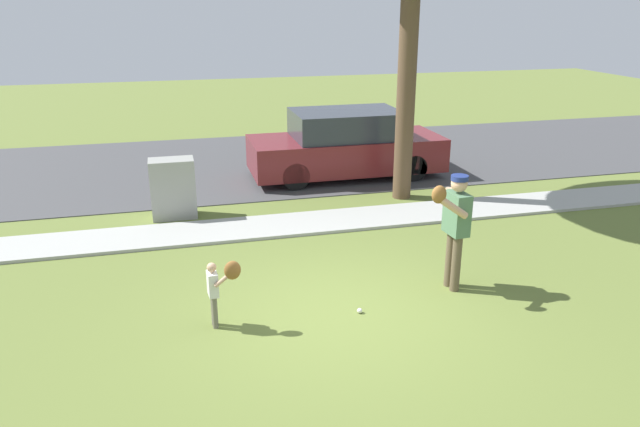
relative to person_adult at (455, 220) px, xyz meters
The scene contains 8 objects.
ground_plane 3.84m from the person_adult, 121.07° to the left, with size 48.00×48.00×0.00m, color olive.
sidewalk_strip 3.92m from the person_adult, 120.28° to the left, with size 36.00×1.20×0.06m, color #A3A39E.
road_surface 8.54m from the person_adult, 102.96° to the left, with size 36.00×6.80×0.02m, color #424244.
person_adult is the anchor object (origin of this frame).
person_child 3.53m from the person_adult, behind, with size 0.45×0.36×0.98m.
baseball 1.94m from the person_adult, 165.78° to the right, with size 0.07×0.07×0.07m, color white.
utility_cabinet 5.91m from the person_adult, 132.37° to the left, with size 0.88×0.53×1.21m, color gray.
parked_suv_maroon 6.39m from the person_adult, 87.78° to the left, with size 4.70×1.90×1.63m.
Camera 1 is at (-2.08, -7.21, 4.16)m, focal length 33.86 mm.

